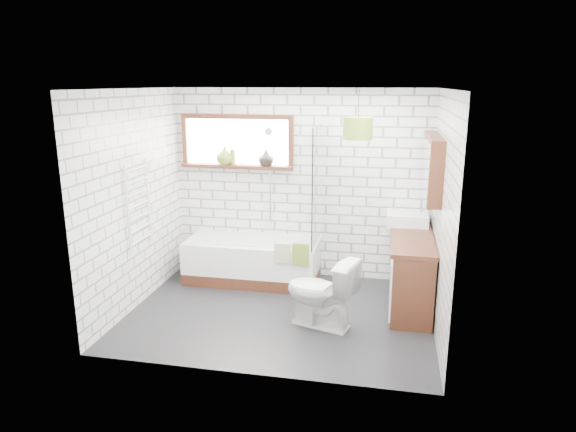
% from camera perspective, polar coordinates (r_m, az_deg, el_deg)
% --- Properties ---
extents(floor, '(3.40, 2.60, 0.01)m').
position_cam_1_polar(floor, '(5.99, -0.91, -10.75)').
color(floor, black).
rests_on(floor, ground).
extents(ceiling, '(3.40, 2.60, 0.01)m').
position_cam_1_polar(ceiling, '(5.42, -1.02, 14.00)').
color(ceiling, white).
rests_on(ceiling, ground).
extents(wall_back, '(3.40, 0.01, 2.50)m').
position_cam_1_polar(wall_back, '(6.82, 1.36, 3.52)').
color(wall_back, white).
rests_on(wall_back, ground).
extents(wall_front, '(3.40, 0.01, 2.50)m').
position_cam_1_polar(wall_front, '(4.35, -4.62, -2.98)').
color(wall_front, white).
rests_on(wall_front, ground).
extents(wall_left, '(0.01, 2.60, 2.50)m').
position_cam_1_polar(wall_left, '(6.16, -16.67, 1.68)').
color(wall_left, white).
rests_on(wall_left, ground).
extents(wall_right, '(0.01, 2.60, 2.50)m').
position_cam_1_polar(wall_right, '(5.48, 16.74, 0.12)').
color(wall_right, white).
rests_on(wall_right, ground).
extents(window, '(1.52, 0.16, 0.68)m').
position_cam_1_polar(window, '(6.89, -5.72, 8.19)').
color(window, '#37190F').
rests_on(window, wall_back).
extents(towel_radiator, '(0.06, 0.52, 1.00)m').
position_cam_1_polar(towel_radiator, '(6.15, -16.27, 1.21)').
color(towel_radiator, white).
rests_on(towel_radiator, wall_left).
extents(mirror_cabinet, '(0.16, 1.20, 0.70)m').
position_cam_1_polar(mirror_cabinet, '(5.98, 15.71, 5.29)').
color(mirror_cabinet, '#37190F').
rests_on(mirror_cabinet, wall_right).
extents(shower_riser, '(0.02, 0.02, 1.30)m').
position_cam_1_polar(shower_riser, '(6.84, -2.01, 4.39)').
color(shower_riser, silver).
rests_on(shower_riser, wall_back).
extents(bathtub, '(1.72, 0.76, 0.56)m').
position_cam_1_polar(bathtub, '(6.84, -3.95, -4.94)').
color(bathtub, white).
rests_on(bathtub, floor).
extents(shower_screen, '(0.02, 0.72, 1.50)m').
position_cam_1_polar(shower_screen, '(6.40, 3.20, 3.28)').
color(shower_screen, white).
rests_on(shower_screen, bathtub).
extents(towel_green, '(0.21, 0.06, 0.28)m').
position_cam_1_polar(towel_green, '(6.25, 1.42, -4.28)').
color(towel_green, olive).
rests_on(towel_green, bathtub).
extents(towel_beige, '(0.19, 0.05, 0.25)m').
position_cam_1_polar(towel_beige, '(6.30, -0.61, -4.15)').
color(towel_beige, tan).
rests_on(towel_beige, bathtub).
extents(vanity, '(0.48, 1.49, 0.85)m').
position_cam_1_polar(vanity, '(6.22, 13.50, -5.89)').
color(vanity, '#37190F').
rests_on(vanity, floor).
extents(basin, '(0.50, 0.44, 0.15)m').
position_cam_1_polar(basin, '(6.55, 13.10, -0.26)').
color(basin, white).
rests_on(basin, vanity).
extents(tap, '(0.04, 0.04, 0.16)m').
position_cam_1_polar(tap, '(6.55, 14.53, 0.16)').
color(tap, silver).
rests_on(tap, vanity).
extents(toilet, '(0.64, 0.86, 0.78)m').
position_cam_1_polar(toilet, '(5.56, 3.64, -8.42)').
color(toilet, white).
rests_on(toilet, floor).
extents(vase_olive, '(0.23, 0.23, 0.24)m').
position_cam_1_polar(vase_olive, '(6.94, -7.05, 6.53)').
color(vase_olive, olive).
rests_on(vase_olive, window).
extents(vase_dark, '(0.25, 0.25, 0.21)m').
position_cam_1_polar(vase_dark, '(6.79, -2.46, 6.33)').
color(vase_dark, black).
rests_on(vase_dark, window).
extents(bottle, '(0.08, 0.08, 0.20)m').
position_cam_1_polar(bottle, '(6.91, -6.15, 6.37)').
color(bottle, olive).
rests_on(bottle, window).
extents(pendant, '(0.31, 0.31, 0.23)m').
position_cam_1_polar(pendant, '(5.49, 7.77, 9.64)').
color(pendant, olive).
rests_on(pendant, ceiling).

